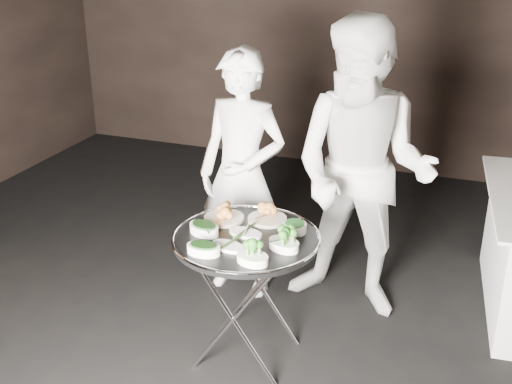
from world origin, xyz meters
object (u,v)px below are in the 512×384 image
(waiter_left, at_px, (242,175))
(waiter_right, at_px, (362,172))
(tray_stand, at_px, (246,293))
(serving_tray, at_px, (246,238))

(waiter_left, relative_size, waiter_right, 0.88)
(waiter_left, bearing_deg, waiter_right, 8.32)
(tray_stand, bearing_deg, serving_tray, 63.43)
(tray_stand, xyz_separation_m, serving_tray, (0.00, 0.00, 0.33))
(serving_tray, height_order, waiter_right, waiter_right)
(waiter_right, bearing_deg, waiter_left, -171.69)
(tray_stand, distance_m, waiter_right, 0.99)
(tray_stand, relative_size, waiter_left, 0.46)
(tray_stand, height_order, waiter_right, waiter_right)
(tray_stand, bearing_deg, waiter_left, 113.13)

